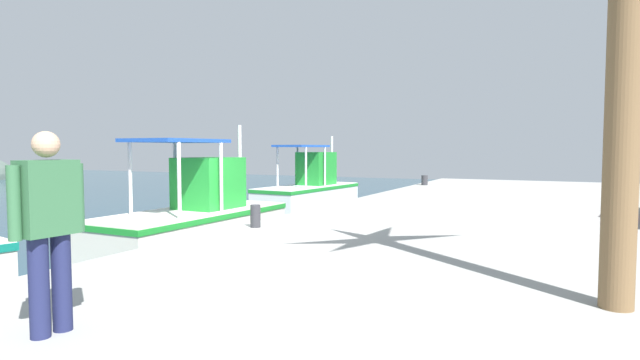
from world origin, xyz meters
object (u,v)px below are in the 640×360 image
(fishing_boat_fourth, at_px, (309,190))
(fisherman_standing, at_px, (49,222))
(mooring_bollard_second, at_px, (255,216))
(fishing_boat_third, at_px, (194,218))
(mooring_bollard_third, at_px, (425,180))

(fishing_boat_fourth, relative_size, fisherman_standing, 3.06)
(fisherman_standing, xyz_separation_m, mooring_bollard_second, (5.67, 1.70, -0.73))
(fishing_boat_third, distance_m, mooring_bollard_second, 2.60)
(mooring_bollard_second, distance_m, mooring_bollard_third, 13.06)
(mooring_bollard_third, bearing_deg, fishing_boat_third, 168.81)
(fishing_boat_fourth, xyz_separation_m, mooring_bollard_second, (-9.19, -3.57, 0.30))
(fishing_boat_third, xyz_separation_m, mooring_bollard_second, (-0.99, -2.39, 0.32))
(fishing_boat_fourth, relative_size, mooring_bollard_third, 12.52)
(mooring_bollard_third, bearing_deg, mooring_bollard_second, 180.00)
(mooring_bollard_second, relative_size, mooring_bollard_third, 1.08)
(mooring_bollard_third, bearing_deg, fishing_boat_fourth, 137.32)
(fisherman_standing, bearing_deg, fishing_boat_third, 31.51)
(fishing_boat_third, relative_size, mooring_bollard_second, 11.52)
(fisherman_standing, bearing_deg, mooring_bollard_third, 5.17)
(fishing_boat_third, relative_size, fisherman_standing, 3.05)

